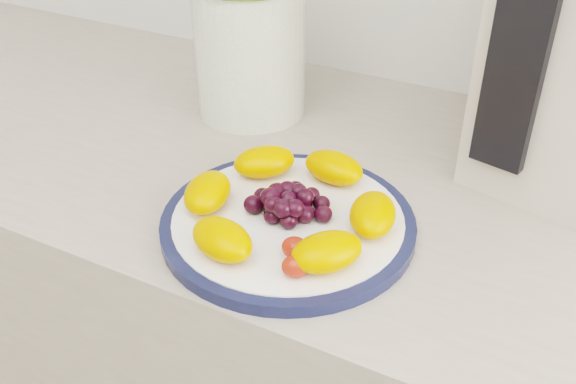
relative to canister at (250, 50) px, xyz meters
The scene contains 5 objects.
plate_rim 0.32m from the canister, 52.18° to the right, with size 0.29×0.29×0.01m, color #131A3C.
plate_face 0.32m from the canister, 52.18° to the right, with size 0.26×0.26×0.02m, color white.
canister is the anchor object (origin of this frame).
appliance_panel 0.39m from the canister, 11.34° to the right, with size 0.06×0.02×0.27m, color black.
fruit_plate 0.31m from the canister, 52.13° to the right, with size 0.25×0.25×0.04m.
Camera 1 is at (0.20, 0.53, 1.34)m, focal length 40.00 mm.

